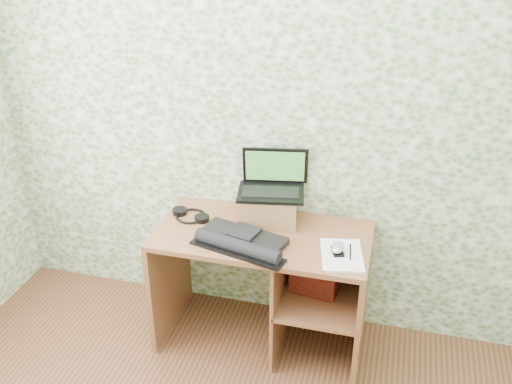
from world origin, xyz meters
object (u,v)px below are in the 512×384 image
(riser, at_px, (271,208))
(notepad, at_px, (342,255))
(laptop, at_px, (273,182))
(desk, at_px, (277,272))
(keyboard, at_px, (241,241))

(riser, bearing_deg, notepad, -30.34)
(laptop, xyz_separation_m, notepad, (0.45, -0.30, -0.23))
(desk, distance_m, notepad, 0.49)
(keyboard, distance_m, notepad, 0.54)
(riser, relative_size, notepad, 0.97)
(riser, xyz_separation_m, notepad, (0.45, -0.26, -0.08))
(desk, relative_size, laptop, 2.92)
(riser, height_order, keyboard, riser)
(riser, height_order, notepad, riser)
(desk, height_order, riser, riser)
(laptop, bearing_deg, desk, -76.84)
(keyboard, bearing_deg, notepad, 17.33)
(desk, xyz_separation_m, laptop, (-0.07, 0.16, 0.50))
(desk, bearing_deg, notepad, -21.01)
(keyboard, relative_size, notepad, 1.81)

